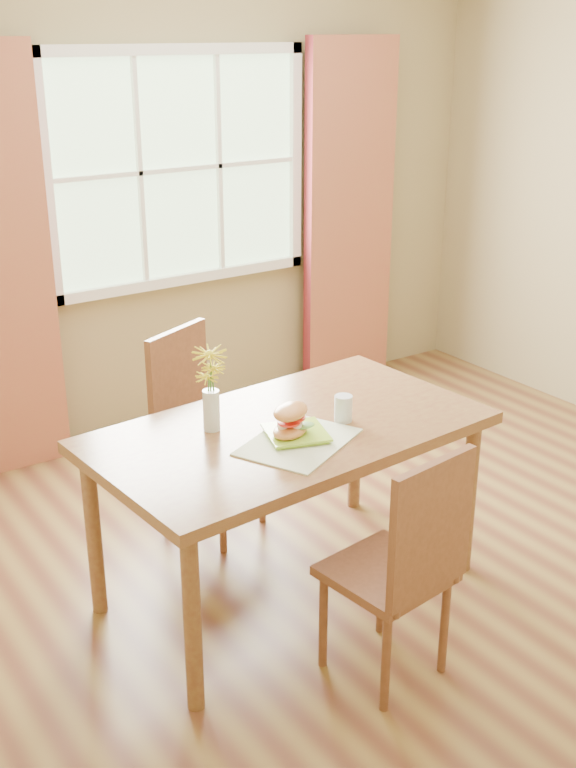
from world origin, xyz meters
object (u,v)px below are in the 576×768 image
(croissant_sandwich, at_px, (291,420))
(water_glass, at_px, (343,409))
(flower_vase, at_px, (210,381))
(chair_far, at_px, (198,422))
(dining_table, at_px, (288,444))
(chair_near, at_px, (404,560))

(croissant_sandwich, xyz_separation_m, water_glass, (0.28, 0.03, -0.03))
(croissant_sandwich, distance_m, flower_vase, 0.35)
(flower_vase, bearing_deg, chair_far, 67.11)
(dining_table, relative_size, croissant_sandwich, 7.73)
(chair_near, bearing_deg, dining_table, 83.81)
(dining_table, height_order, water_glass, water_glass)
(water_glass, bearing_deg, chair_near, -107.97)
(chair_far, bearing_deg, dining_table, -111.08)
(chair_far, relative_size, croissant_sandwich, 4.60)
(dining_table, height_order, chair_near, chair_near)
(water_glass, bearing_deg, croissant_sandwich, -174.45)
(chair_far, xyz_separation_m, flower_vase, (-0.23, -0.55, 0.44))
(dining_table, height_order, croissant_sandwich, croissant_sandwich)
(chair_far, relative_size, flower_vase, 2.84)
(water_glass, bearing_deg, chair_far, 107.40)
(chair_far, bearing_deg, chair_near, -112.07)
(croissant_sandwich, bearing_deg, chair_far, 60.66)
(croissant_sandwich, relative_size, water_glass, 1.93)
(dining_table, bearing_deg, croissant_sandwich, -124.84)
(chair_near, relative_size, croissant_sandwich, 4.44)
(chair_near, xyz_separation_m, chair_far, (-0.04, 1.40, 0.02))
(chair_near, height_order, flower_vase, flower_vase)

